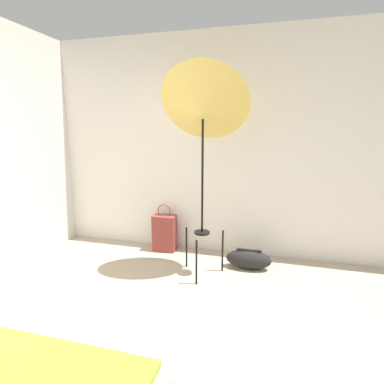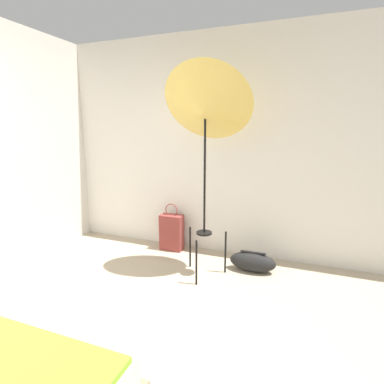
# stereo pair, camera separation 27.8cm
# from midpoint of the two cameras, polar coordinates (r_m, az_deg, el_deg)

# --- Properties ---
(wall_back) EXTENTS (8.00, 0.05, 2.60)m
(wall_back) POSITION_cam_midpoint_polar(r_m,az_deg,el_deg) (3.74, 0.77, 8.72)
(wall_back) COLOR silver
(wall_back) RESTS_ON ground_plane
(photo_umbrella) EXTENTS (0.88, 0.70, 2.11)m
(photo_umbrella) POSITION_cam_midpoint_polar(r_m,az_deg,el_deg) (2.94, 5.35, 15.40)
(photo_umbrella) COLOR black
(photo_umbrella) RESTS_ON ground_plane
(tote_bag) EXTENTS (0.28, 0.16, 0.60)m
(tote_bag) POSITION_cam_midpoint_polar(r_m,az_deg,el_deg) (3.82, -1.79, -7.64)
(tote_bag) COLOR brown
(tote_bag) RESTS_ON ground_plane
(duffel_bag) EXTENTS (0.49, 0.21, 0.22)m
(duffel_bag) POSITION_cam_midpoint_polar(r_m,az_deg,el_deg) (3.40, 13.84, -12.84)
(duffel_bag) COLOR black
(duffel_bag) RESTS_ON ground_plane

